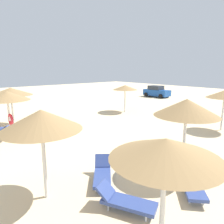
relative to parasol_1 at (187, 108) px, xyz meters
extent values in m
plane|color=beige|center=(-7.05, -0.78, -2.81)|extent=(80.00, 80.00, 0.00)
cylinder|color=silver|center=(-1.47, 7.71, -1.59)|extent=(0.12, 0.12, 2.43)
cylinder|color=silver|center=(0.00, 0.00, -1.52)|extent=(0.12, 0.12, 2.57)
cone|color=#9E7A4C|center=(0.00, 0.00, 0.01)|extent=(2.60, 2.60, 0.69)
cylinder|color=silver|center=(1.81, -4.03, -1.54)|extent=(0.12, 0.12, 2.54)
cone|color=#9E7A4C|center=(1.81, -4.03, -0.13)|extent=(2.47, 2.47, 0.46)
cylinder|color=silver|center=(-12.45, -3.09, -1.57)|extent=(0.12, 0.12, 2.47)
cone|color=#9E7A4C|center=(-12.45, -3.09, -0.16)|extent=(3.11, 3.11, 0.56)
cylinder|color=silver|center=(-2.14, -5.10, -1.55)|extent=(0.12, 0.12, 2.51)
cone|color=#9E7A4C|center=(-2.14, -5.10, -0.06)|extent=(2.61, 2.61, 0.66)
cylinder|color=silver|center=(-10.60, 7.06, -1.64)|extent=(0.12, 0.12, 2.33)
cone|color=#9E7A4C|center=(-10.60, 7.06, -0.35)|extent=(2.44, 2.44, 0.46)
cylinder|color=silver|center=(-9.14, -4.21, -1.52)|extent=(0.12, 0.12, 2.58)
cone|color=#9E7A4C|center=(-9.14, -4.21, -0.05)|extent=(2.59, 2.59, 0.55)
torus|color=red|center=(-8.92, -4.21, -1.47)|extent=(0.70, 0.15, 0.70)
cube|color=#33478C|center=(1.08, -1.16, -2.53)|extent=(1.61, 1.70, 0.12)
cube|color=#33478C|center=(0.55, -0.57, -2.25)|extent=(0.75, 0.73, 0.47)
cylinder|color=silver|center=(0.51, -0.86, -2.70)|extent=(0.06, 0.06, 0.22)
cylinder|color=silver|center=(0.84, -0.57, -2.70)|extent=(0.06, 0.06, 0.22)
cylinder|color=silver|center=(1.31, -1.76, -2.70)|extent=(0.06, 0.06, 0.22)
cylinder|color=silver|center=(1.64, -1.47, -2.70)|extent=(0.06, 0.06, 0.22)
cube|color=#33478C|center=(0.25, -3.50, -2.53)|extent=(1.81, 1.30, 0.12)
cube|color=#33478C|center=(-0.48, -3.84, -2.27)|extent=(0.68, 0.77, 0.44)
cylinder|color=silver|center=(-0.20, -3.95, -2.70)|extent=(0.06, 0.06, 0.22)
cylinder|color=silver|center=(-0.39, -3.56, -2.70)|extent=(0.06, 0.06, 0.22)
cylinder|color=silver|center=(0.89, -3.45, -2.70)|extent=(0.06, 0.06, 0.22)
cylinder|color=silver|center=(0.70, -3.05, -2.70)|extent=(0.06, 0.06, 0.22)
cube|color=#33478C|center=(-10.57, -4.02, -2.32)|extent=(0.76, 0.81, 0.36)
cylinder|color=silver|center=(-10.85, -3.93, -2.70)|extent=(0.06, 0.06, 0.22)
cylinder|color=silver|center=(-10.64, -4.31, -2.70)|extent=(0.06, 0.06, 0.22)
cube|color=#33478C|center=(-1.57, -3.09, -2.53)|extent=(1.71, 1.58, 0.12)
cube|color=#33478C|center=(-2.19, -2.58, -2.25)|extent=(0.72, 0.75, 0.48)
cylinder|color=silver|center=(-2.18, -2.87, -2.70)|extent=(0.06, 0.06, 0.22)
cylinder|color=silver|center=(-1.89, -2.54, -2.70)|extent=(0.06, 0.06, 0.22)
cylinder|color=silver|center=(-1.25, -3.64, -2.70)|extent=(0.06, 0.06, 0.22)
cylinder|color=silver|center=(-0.97, -3.31, -2.70)|extent=(0.06, 0.06, 0.22)
cube|color=#194C9E|center=(-15.21, 18.48, -2.14)|extent=(4.03, 1.77, 0.90)
cube|color=#262D38|center=(-15.41, 18.47, -1.39)|extent=(2.03, 1.60, 0.60)
cylinder|color=black|center=(-13.87, 19.38, -2.49)|extent=(0.64, 0.23, 0.64)
cylinder|color=black|center=(-13.84, 17.62, -2.49)|extent=(0.64, 0.23, 0.64)
cylinder|color=black|center=(-16.57, 19.33, -2.49)|extent=(0.64, 0.23, 0.64)
cylinder|color=black|center=(-16.54, 17.57, -2.49)|extent=(0.64, 0.23, 0.64)
camera|label=1|loc=(4.22, -7.68, 1.56)|focal=33.62mm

